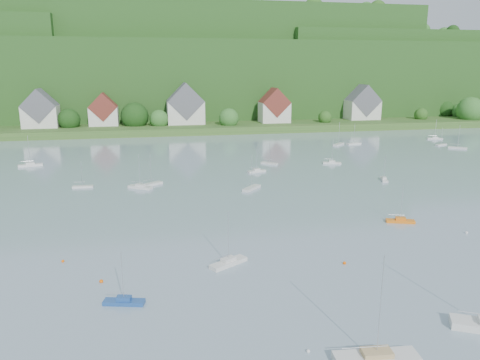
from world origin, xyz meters
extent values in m
cube|color=#2F5620|center=(0.00, 200.00, 1.50)|extent=(600.00, 60.00, 3.00)
cube|color=#193B12|center=(0.00, 275.00, 20.00)|extent=(620.00, 160.00, 40.00)
cube|color=#193B12|center=(10.00, 270.00, 28.00)|extent=(240.00, 130.00, 60.00)
cube|color=#193B12|center=(160.00, 255.00, 22.00)|extent=(200.00, 110.00, 48.00)
sphere|color=#235720|center=(141.50, 180.22, 7.19)|extent=(12.88, 12.88, 12.88)
sphere|color=black|center=(139.35, 197.94, 6.40)|extent=(10.46, 10.46, 10.46)
sphere|color=#245218|center=(118.43, 184.90, 5.10)|extent=(6.45, 6.45, 6.45)
sphere|color=black|center=(152.01, 194.00, 6.47)|extent=(10.68, 10.68, 10.68)
sphere|color=#235720|center=(-6.80, 183.88, 5.66)|extent=(8.19, 8.19, 8.19)
sphere|color=#235720|center=(153.96, 190.35, 6.41)|extent=(10.50, 10.50, 10.50)
sphere|color=#235720|center=(-51.96, 186.07, 5.11)|extent=(6.49, 6.49, 6.49)
sphere|color=#235720|center=(46.85, 192.08, 6.95)|extent=(12.16, 12.16, 12.16)
sphere|color=#235720|center=(22.99, 179.93, 5.84)|extent=(8.73, 8.73, 8.73)
sphere|color=black|center=(-43.87, 185.86, 6.03)|extent=(9.32, 9.32, 9.32)
sphere|color=#245218|center=(67.84, 181.69, 5.03)|extent=(6.24, 6.24, 6.24)
sphere|color=black|center=(89.43, 194.54, 5.65)|extent=(8.16, 8.16, 8.16)
sphere|color=#235720|center=(144.77, 192.32, 5.63)|extent=(8.09, 8.09, 8.09)
sphere|color=black|center=(-17.00, 186.36, 6.87)|extent=(11.92, 11.92, 11.92)
sphere|color=#245218|center=(-84.27, 263.14, 51.80)|extent=(10.29, 10.29, 10.29)
sphere|color=black|center=(-68.16, 251.39, 51.26)|extent=(7.18, 7.18, 7.18)
sphere|color=#245218|center=(39.50, 255.03, 60.25)|extent=(12.83, 12.83, 12.83)
sphere|color=#235720|center=(-39.93, 242.18, 59.43)|extent=(8.18, 8.18, 8.18)
sphere|color=#245218|center=(1.11, 279.65, 60.23)|extent=(12.73, 12.73, 12.73)
sphere|color=#245218|center=(83.40, 244.53, 60.01)|extent=(11.50, 11.50, 11.50)
sphere|color=#245218|center=(60.71, 274.89, 60.56)|extent=(14.65, 14.65, 14.65)
sphere|color=#235720|center=(39.25, 231.29, 60.09)|extent=(11.95, 11.95, 11.95)
sphere|color=#245218|center=(119.44, 238.58, 59.71)|extent=(9.76, 9.76, 9.76)
sphere|color=#235720|center=(-47.14, 274.29, 59.24)|extent=(7.07, 7.07, 7.07)
sphere|color=black|center=(-3.47, 243.31, 59.44)|extent=(8.21, 8.21, 8.21)
sphere|color=#235720|center=(-22.82, 267.10, 60.14)|extent=(12.24, 12.24, 12.24)
sphere|color=#235720|center=(114.51, 242.98, 59.58)|extent=(9.00, 9.00, 9.00)
sphere|color=#245218|center=(101.03, 257.97, 59.41)|extent=(8.03, 8.03, 8.03)
sphere|color=#235720|center=(176.64, 258.30, 47.67)|extent=(9.52, 9.52, 9.52)
sphere|color=#235720|center=(100.48, 258.36, 48.62)|extent=(14.97, 14.97, 14.97)
sphere|color=black|center=(161.92, 228.86, 47.32)|extent=(7.52, 7.52, 7.52)
sphere|color=#245218|center=(78.67, 255.82, 47.71)|extent=(9.78, 9.78, 9.78)
sphere|color=#245218|center=(119.68, 254.71, 48.10)|extent=(12.02, 12.02, 12.02)
sphere|color=black|center=(137.90, 236.02, 48.02)|extent=(11.57, 11.57, 11.57)
sphere|color=#245218|center=(122.43, 222.73, 48.21)|extent=(12.65, 12.65, 12.65)
sphere|color=#235720|center=(142.64, 228.37, 47.45)|extent=(8.28, 8.28, 8.28)
sphere|color=black|center=(167.90, 264.31, 47.31)|extent=(7.47, 7.47, 7.47)
sphere|color=#235720|center=(99.14, 247.22, 47.66)|extent=(9.48, 9.48, 9.48)
sphere|color=black|center=(189.44, 271.22, 41.48)|extent=(8.43, 8.43, 8.43)
sphere|color=#245218|center=(-39.98, 262.14, 42.10)|extent=(12.01, 12.01, 12.01)
sphere|color=black|center=(182.06, 244.68, 42.37)|extent=(13.54, 13.54, 13.54)
sphere|color=black|center=(118.67, 252.35, 42.64)|extent=(15.08, 15.08, 15.08)
sphere|color=#235720|center=(108.41, 268.02, 42.80)|extent=(15.99, 15.99, 15.99)
sphere|color=black|center=(-3.70, 272.21, 42.75)|extent=(15.72, 15.72, 15.72)
sphere|color=#235720|center=(218.40, 301.50, 42.48)|extent=(14.17, 14.17, 14.17)
sphere|color=#245218|center=(10.88, 267.92, 41.84)|extent=(10.54, 10.54, 10.54)
cube|color=beige|center=(-55.00, 187.00, 7.50)|extent=(14.00, 10.00, 9.00)
cube|color=#53535A|center=(-55.00, 187.00, 12.00)|extent=(14.00, 10.40, 14.00)
cube|color=beige|center=(-30.00, 189.00, 7.00)|extent=(12.00, 9.00, 8.00)
cube|color=maroon|center=(-30.00, 189.00, 11.00)|extent=(12.00, 9.36, 12.00)
cube|color=beige|center=(5.00, 188.00, 8.00)|extent=(16.00, 11.00, 10.00)
cube|color=#53535A|center=(5.00, 188.00, 13.00)|extent=(16.00, 11.44, 16.00)
cube|color=beige|center=(45.00, 186.00, 7.50)|extent=(13.00, 10.00, 9.00)
cube|color=maroon|center=(45.00, 186.00, 12.00)|extent=(13.00, 10.40, 13.00)
cube|color=beige|center=(90.00, 190.00, 7.50)|extent=(15.00, 10.00, 9.00)
cube|color=#53535A|center=(90.00, 190.00, 12.00)|extent=(15.00, 10.40, 15.00)
cube|color=navy|center=(-15.72, 33.09, 0.24)|extent=(5.01, 2.51, 0.48)
cube|color=navy|center=(-15.72, 33.09, 0.73)|extent=(1.87, 1.34, 0.50)
cylinder|color=silver|center=(-15.72, 33.09, 3.50)|extent=(0.10, 0.10, 6.03)
cylinder|color=silver|center=(-16.42, 33.27, 1.38)|extent=(2.59, 0.74, 0.08)
cube|color=silver|center=(8.04, 16.95, 0.40)|extent=(8.21, 3.02, 0.80)
cube|color=tan|center=(8.04, 16.95, 1.05)|extent=(2.95, 1.84, 0.50)
cylinder|color=silver|center=(8.04, 16.95, 5.82)|extent=(0.10, 0.10, 10.04)
cylinder|color=silver|center=(6.84, 17.06, 1.70)|extent=(4.41, 0.51, 0.08)
cube|color=silver|center=(-1.74, 41.60, 0.29)|extent=(5.86, 4.46, 0.59)
cube|color=silver|center=(-1.74, 41.60, 0.84)|extent=(2.35, 2.05, 0.50)
cylinder|color=silver|center=(-1.74, 41.60, 4.25)|extent=(0.10, 0.10, 7.33)
cylinder|color=silver|center=(-2.49, 41.15, 1.49)|extent=(2.79, 1.75, 0.08)
cube|color=orange|center=(31.80, 53.65, 0.25)|extent=(5.18, 2.97, 0.50)
cube|color=orange|center=(31.80, 53.65, 0.75)|extent=(1.97, 1.50, 0.50)
cylinder|color=silver|center=(31.80, 53.65, 3.62)|extent=(0.10, 0.10, 6.25)
cylinder|color=silver|center=(31.09, 53.89, 1.40)|extent=(2.62, 0.98, 0.08)
sphere|color=silver|center=(2.31, 19.75, 0.00)|extent=(0.38, 0.38, 0.38)
sphere|color=#F65900|center=(14.45, 38.65, 0.00)|extent=(0.48, 0.48, 0.48)
sphere|color=#F65900|center=(-24.82, 47.33, 0.00)|extent=(0.43, 0.43, 0.43)
sphere|color=silver|center=(39.68, 46.21, 0.00)|extent=(0.49, 0.49, 0.49)
sphere|color=#F65900|center=(-18.86, 39.51, 0.00)|extent=(0.50, 0.50, 0.50)
cube|color=silver|center=(97.95, 142.36, 0.29)|extent=(5.93, 3.23, 0.57)
cube|color=silver|center=(97.95, 142.36, 0.82)|extent=(2.24, 1.66, 0.50)
cylinder|color=silver|center=(97.95, 142.36, 4.14)|extent=(0.10, 0.10, 7.14)
cylinder|color=silver|center=(97.13, 142.62, 1.47)|extent=(3.02, 1.01, 0.08)
cube|color=silver|center=(10.74, 81.73, 0.30)|extent=(5.19, 5.53, 0.59)
cylinder|color=silver|center=(10.74, 81.73, 4.30)|extent=(0.10, 0.10, 7.42)
cylinder|color=silver|center=(10.15, 81.07, 1.49)|extent=(2.23, 2.49, 0.08)
cube|color=silver|center=(91.39, 128.75, 0.24)|extent=(4.93, 2.82, 0.48)
cylinder|color=silver|center=(91.39, 128.75, 3.45)|extent=(0.10, 0.10, 5.95)
cylinder|color=silver|center=(90.72, 128.52, 1.38)|extent=(2.50, 0.93, 0.08)
cube|color=silver|center=(-44.87, 119.06, 0.32)|extent=(6.68, 3.01, 0.65)
cube|color=silver|center=(-44.87, 119.06, 0.90)|extent=(2.46, 1.67, 0.50)
cylinder|color=silver|center=(-44.87, 119.06, 4.68)|extent=(0.10, 0.10, 8.06)
cylinder|color=silver|center=(-45.82, 118.87, 1.55)|extent=(3.50, 0.76, 0.08)
cube|color=silver|center=(55.38, 136.47, 0.31)|extent=(5.69, 5.40, 0.61)
cylinder|color=silver|center=(55.38, 136.47, 4.45)|extent=(0.10, 0.10, 7.67)
cylinder|color=silver|center=(54.70, 135.85, 1.51)|extent=(2.55, 2.33, 0.08)
cube|color=silver|center=(44.77, 83.65, 0.23)|extent=(2.79, 4.86, 0.47)
cube|color=silver|center=(44.77, 83.65, 0.72)|extent=(1.41, 1.85, 0.50)
cylinder|color=silver|center=(44.77, 83.65, 3.40)|extent=(0.10, 0.10, 5.86)
cylinder|color=silver|center=(44.54, 82.98, 1.37)|extent=(0.93, 2.46, 0.08)
cube|color=silver|center=(-27.34, 91.05, 0.23)|extent=(4.72, 1.58, 0.46)
cylinder|color=silver|center=(-27.34, 91.05, 3.37)|extent=(0.10, 0.10, 5.81)
cylinder|color=silver|center=(-28.03, 91.10, 1.36)|extent=(2.56, 0.23, 0.08)
cube|color=silver|center=(-11.68, 90.11, 0.28)|extent=(5.48, 4.48, 0.56)
cylinder|color=silver|center=(-11.68, 90.11, 4.05)|extent=(0.10, 0.10, 6.98)
cylinder|color=silver|center=(-12.37, 89.63, 1.46)|extent=(2.57, 1.82, 0.08)
cube|color=silver|center=(16.04, 98.95, 0.26)|extent=(5.32, 2.88, 0.51)
cube|color=silver|center=(16.04, 98.95, 0.76)|extent=(2.01, 1.49, 0.50)
cylinder|color=silver|center=(16.04, 98.95, 3.72)|extent=(0.10, 0.10, 6.41)
cylinder|color=silver|center=(15.30, 98.72, 1.41)|extent=(2.72, 0.90, 0.08)
cube|color=silver|center=(-14.26, 87.58, 0.29)|extent=(5.78, 4.61, 0.59)
cube|color=silver|center=(-14.26, 87.58, 0.84)|extent=(2.34, 2.09, 0.50)
cylinder|color=silver|center=(-14.26, 87.58, 4.24)|extent=(0.10, 0.10, 7.32)
cylinder|color=silver|center=(-14.99, 88.07, 1.49)|extent=(2.72, 1.85, 0.08)
cube|color=silver|center=(61.42, 136.76, 0.28)|extent=(5.91, 2.82, 0.57)
cylinder|color=silver|center=(61.42, 136.76, 4.13)|extent=(0.10, 0.10, 7.12)
cylinder|color=silver|center=(60.59, 136.57, 1.47)|extent=(3.07, 0.77, 0.08)
cube|color=silver|center=(92.71, 121.36, 0.30)|extent=(5.74, 5.10, 0.60)
cylinder|color=silver|center=(92.71, 121.36, 4.36)|extent=(0.10, 0.10, 7.52)
cylinder|color=silver|center=(92.01, 121.93, 1.50)|extent=(2.62, 2.15, 0.08)
cube|color=silver|center=(40.10, 105.50, 0.26)|extent=(5.39, 2.78, 0.52)
cube|color=silver|center=(40.10, 105.50, 0.77)|extent=(2.02, 1.46, 0.50)
cylinder|color=silver|center=(40.10, 105.50, 3.76)|extent=(0.10, 0.10, 6.48)
cylinder|color=silver|center=(39.35, 105.71, 1.42)|extent=(2.77, 0.84, 0.08)
cube|color=silver|center=(22.14, 108.59, 0.25)|extent=(4.63, 4.39, 0.50)
cylinder|color=silver|center=(22.14, 108.59, 3.62)|extent=(0.10, 0.10, 6.23)
cylinder|color=silver|center=(21.58, 109.09, 1.40)|extent=(2.08, 1.91, 0.08)
camera|label=1|loc=(-12.14, -18.04, 27.00)|focal=34.61mm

